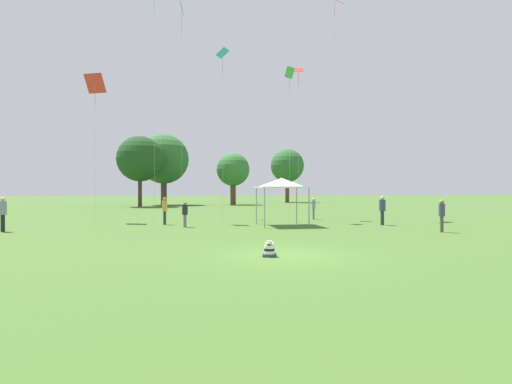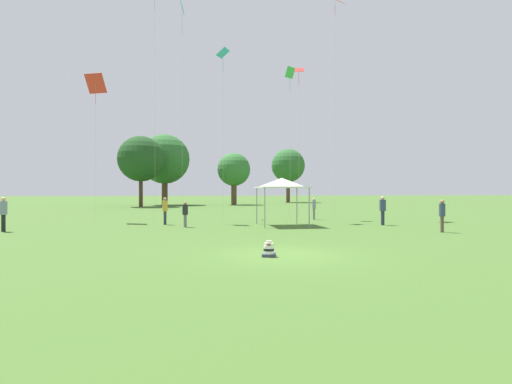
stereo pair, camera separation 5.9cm
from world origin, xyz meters
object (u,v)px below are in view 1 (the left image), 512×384
canopy_tent (282,183)px  kite_1 (334,6)px  person_standing_1 (314,206)px  person_standing_5 (442,212)px  distant_tree_3 (140,159)px  person_standing_3 (382,208)px  distant_tree_2 (233,170)px  distant_tree_0 (164,159)px  kite_3 (298,77)px  kite_0 (290,80)px  person_standing_0 (3,211)px  distant_tree_1 (287,166)px  kite_4 (182,15)px  kite_2 (95,85)px  seated_toddler (269,250)px  person_standing_4 (185,212)px  kite_6 (223,61)px  person_standing_2 (165,208)px

canopy_tent → kite_1: 16.87m
person_standing_1 → person_standing_5: size_ratio=0.95×
person_standing_5 → distant_tree_3: 41.38m
person_standing_5 → canopy_tent: (-7.58, 4.89, 1.60)m
kite_1 → person_standing_3: bearing=-68.9°
kite_1 → person_standing_1: bearing=-124.2°
person_standing_5 → distant_tree_2: bearing=66.0°
canopy_tent → distant_tree_0: (-10.77, 36.53, 4.19)m
person_standing_5 → kite_3: size_ratio=0.14×
person_standing_3 → kite_0: 11.12m
kite_1 → distant_tree_2: kite_1 is taller
person_standing_0 → distant_tree_1: distant_tree_1 is taller
person_standing_3 → kite_0: kite_0 is taller
person_standing_0 → person_standing_5: size_ratio=1.08×
distant_tree_2 → kite_3: bearing=-84.2°
person_standing_3 → canopy_tent: 6.60m
distant_tree_2 → person_standing_5: bearing=-79.0°
canopy_tent → distant_tree_0: size_ratio=0.30×
person_standing_3 → kite_4: (-13.08, 10.71, 16.07)m
person_standing_3 → distant_tree_1: bearing=87.5°
kite_3 → distant_tree_0: kite_3 is taller
canopy_tent → kite_2: kite_2 is taller
seated_toddler → person_standing_5: 12.06m
person_standing_4 → distant_tree_3: (-7.38, 30.70, 5.48)m
kite_3 → distant_tree_2: 30.47m
person_standing_5 → person_standing_4: bearing=126.0°
person_standing_4 → kite_3: (8.48, 6.60, 10.18)m
person_standing_5 → kite_6: 17.28m
kite_4 → kite_3: bearing=-67.0°
kite_2 → kite_4: kite_4 is taller
person_standing_4 → distant_tree_3: size_ratio=0.16×
person_standing_2 → kite_3: 14.81m
person_standing_2 → kite_0: bearing=-13.0°
person_standing_0 → distant_tree_0: 38.86m
person_standing_2 → distant_tree_1: distant_tree_1 is taller
person_standing_0 → person_standing_1: 19.83m
kite_3 → person_standing_0: bearing=-104.4°
person_standing_4 → canopy_tent: canopy_tent is taller
distant_tree_1 → kite_0: bearing=-101.7°
person_standing_5 → kite_1: size_ratio=0.10×
person_standing_0 → seated_toddler: bearing=-2.8°
seated_toddler → kite_4: (-4.07, 21.62, 16.95)m
person_standing_3 → distant_tree_0: bearing=117.1°
kite_2 → distant_tree_3: kite_2 is taller
person_standing_3 → distant_tree_0: 41.10m
person_standing_5 → kite_1: 19.88m
canopy_tent → kite_4: bearing=122.9°
canopy_tent → kite_6: size_ratio=0.26×
person_standing_2 → kite_6: bearing=0.9°
person_standing_0 → kite_2: bearing=102.3°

